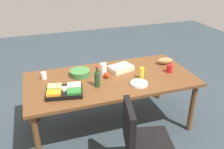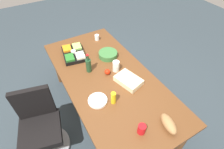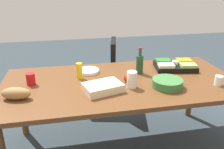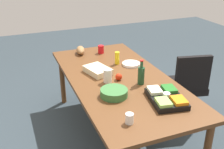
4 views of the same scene
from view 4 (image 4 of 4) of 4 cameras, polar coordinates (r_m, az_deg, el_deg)
name	(u,v)px [view 4 (image 4 of 4)]	position (r m, az deg, el deg)	size (l,w,h in m)	color
ground_plane	(118,134)	(3.49, 1.31, -12.28)	(10.00, 10.00, 0.00)	#303C43
conference_table	(119,83)	(3.11, 1.43, -1.85)	(2.23, 1.08, 0.78)	brown
office_chair	(184,92)	(3.75, 14.84, -3.60)	(0.58, 0.57, 0.94)	gray
paper_cup	(129,118)	(2.29, 3.65, -9.12)	(0.07, 0.07, 0.09)	white
apple_red	(119,77)	(3.01, 1.40, -0.50)	(0.08, 0.08, 0.08)	red
veggie_tray	(166,98)	(2.65, 11.22, -4.76)	(0.47, 0.37, 0.09)	black
sheet_cake	(98,70)	(3.19, -3.00, 0.88)	(0.32, 0.22, 0.07)	beige
salad_bowl	(114,93)	(2.69, 0.42, -3.82)	(0.27, 0.27, 0.07)	#3A7238
wine_bottle	(141,75)	(2.92, 6.08, -0.08)	(0.08, 0.08, 0.27)	#1F4427
bread_loaf	(80,50)	(3.81, -6.58, 5.05)	(0.24, 0.11, 0.10)	#9D6F42
paper_plate_stack	(131,64)	(3.42, 4.00, 2.20)	(0.22, 0.22, 0.03)	white
red_solo_cup	(101,49)	(3.81, -2.32, 5.26)	(0.08, 0.08, 0.11)	red
mayo_jar	(108,76)	(2.95, -0.92, -0.26)	(0.09, 0.09, 0.15)	white
mustard_bottle	(117,58)	(3.43, 1.08, 3.45)	(0.06, 0.06, 0.16)	yellow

